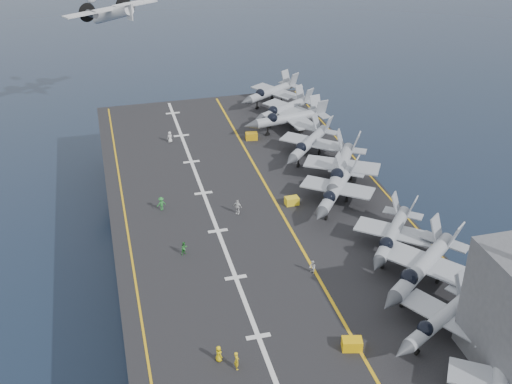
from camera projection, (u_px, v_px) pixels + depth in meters
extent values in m
plane|color=#142135|center=(263.00, 289.00, 86.96)|extent=(500.00, 500.00, 0.00)
cube|color=#56595E|center=(264.00, 259.00, 84.51)|extent=(36.00, 90.00, 10.00)
cube|color=black|center=(264.00, 226.00, 81.96)|extent=(38.00, 92.00, 0.40)
cube|color=gold|center=(286.00, 221.00, 82.51)|extent=(0.35, 90.00, 0.02)
cube|color=silver|center=(218.00, 231.00, 80.54)|extent=(0.50, 90.00, 0.02)
cube|color=gold|center=(129.00, 243.00, 78.13)|extent=(0.25, 90.00, 0.02)
cube|color=gold|center=(397.00, 206.00, 85.91)|extent=(0.25, 90.00, 0.02)
imported|color=yellow|center=(219.00, 354.00, 60.37)|extent=(1.07, 1.23, 1.73)
imported|color=yellow|center=(237.00, 360.00, 59.42)|extent=(0.80, 1.19, 1.98)
imported|color=#2A8231|center=(184.00, 248.00, 75.70)|extent=(1.23, 1.13, 1.70)
imported|color=#258231|center=(161.00, 204.00, 84.61)|extent=(1.30, 1.04, 1.89)
imported|color=silver|center=(237.00, 207.00, 83.73)|extent=(1.49, 1.40, 2.07)
imported|color=silver|center=(170.00, 137.00, 103.18)|extent=(1.31, 1.14, 1.83)
imported|color=silver|center=(312.00, 267.00, 72.41)|extent=(0.75, 1.06, 1.68)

